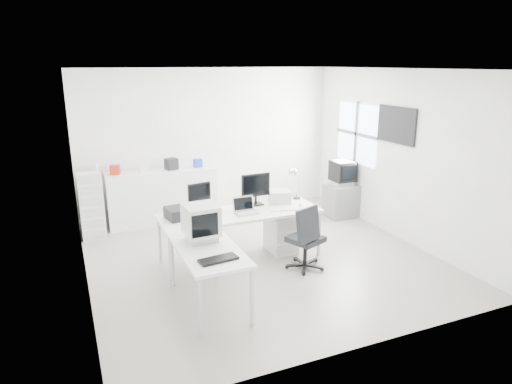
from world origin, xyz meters
name	(u,v)px	position (x,y,z in m)	size (l,w,h in m)	color
floor	(261,258)	(0.00, 0.00, 0.00)	(5.00, 5.00, 0.01)	beige
ceiling	(262,69)	(0.00, 0.00, 2.80)	(5.00, 5.00, 0.01)	white
back_wall	(209,142)	(0.00, 2.50, 1.40)	(5.00, 0.02, 2.80)	white
left_wall	(77,187)	(-2.50, 0.00, 1.40)	(0.02, 5.00, 2.80)	white
right_wall	(399,156)	(2.50, 0.00, 1.40)	(0.02, 5.00, 2.80)	white
window	(357,134)	(2.48, 1.20, 1.60)	(0.02, 1.20, 1.10)	white
wall_picture	(396,125)	(2.47, 0.10, 1.90)	(0.04, 0.90, 0.60)	black
main_desk	(241,236)	(-0.30, 0.09, 0.38)	(2.40, 0.80, 0.75)	white
side_desk	(209,276)	(-1.15, -1.01, 0.38)	(0.70, 1.40, 0.75)	white
drawer_pedestal	(281,233)	(0.40, 0.14, 0.30)	(0.40, 0.50, 0.60)	white
inkjet_printer	(182,212)	(-1.15, 0.19, 0.83)	(0.45, 0.35, 0.16)	black
lcd_monitor_small	(199,198)	(-0.85, 0.34, 0.97)	(0.36, 0.20, 0.45)	black
lcd_monitor_large	(256,190)	(0.05, 0.34, 0.99)	(0.47, 0.19, 0.49)	black
laptop	(246,207)	(-0.25, -0.01, 0.85)	(0.31, 0.32, 0.21)	#B7B7BA
white_keyboard	(284,209)	(0.35, -0.06, 0.76)	(0.44, 0.14, 0.02)	white
white_mouse	(300,205)	(0.65, -0.01, 0.78)	(0.05, 0.05, 0.05)	white
laser_printer	(280,197)	(0.45, 0.31, 0.84)	(0.33, 0.28, 0.19)	#B8B8B8
desk_lamp	(297,184)	(0.80, 0.39, 1.00)	(0.16, 0.16, 0.49)	silver
crt_monitor	(201,225)	(-1.15, -0.76, 0.96)	(0.37, 0.37, 0.42)	#B7B7BA
black_keyboard	(218,259)	(-1.15, -1.41, 0.76)	(0.44, 0.18, 0.03)	black
office_chair	(306,236)	(0.45, -0.56, 0.49)	(0.57, 0.57, 0.99)	#25272A
tv_cabinet	(341,201)	(2.22, 1.20, 0.32)	(0.58, 0.48, 0.64)	slate
crt_tv	(343,173)	(2.22, 1.20, 0.86)	(0.50, 0.48, 0.45)	black
sideboard	(162,196)	(-1.02, 2.24, 0.50)	(1.98, 0.50, 0.99)	white
clutter_box_a	(115,170)	(-1.82, 2.24, 1.07)	(0.16, 0.15, 0.16)	#AD2718
clutter_box_b	(144,168)	(-1.32, 2.24, 1.06)	(0.14, 0.12, 0.14)	white
clutter_box_c	(171,164)	(-0.82, 2.24, 1.09)	(0.20, 0.18, 0.20)	black
clutter_box_d	(198,163)	(-0.32, 2.24, 1.07)	(0.15, 0.13, 0.15)	#1A39BC
clutter_bottle	(97,169)	(-2.12, 2.28, 1.10)	(0.07, 0.07, 0.22)	white
filing_cabinet	(91,206)	(-2.28, 1.97, 0.55)	(0.38, 0.46, 1.10)	white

